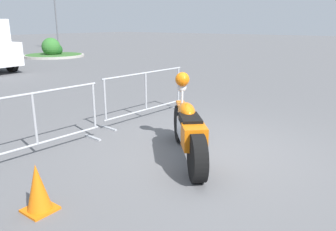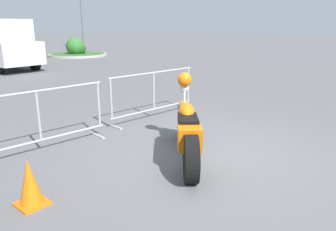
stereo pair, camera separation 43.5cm
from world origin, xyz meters
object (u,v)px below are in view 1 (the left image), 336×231
street_lamp (55,3)px  traffic_cone (38,188)px  motorcycle (188,129)px  crowd_barrier_near (35,123)px  crowd_barrier_far (146,94)px

street_lamp → traffic_cone: bearing=-126.3°
motorcycle → street_lamp: bearing=16.7°
crowd_barrier_near → traffic_cone: (-0.96, -1.53, -0.27)m
traffic_cone → street_lamp: street_lamp is taller
street_lamp → crowd_barrier_near: bearing=-126.6°
crowd_barrier_near → street_lamp: size_ratio=0.43×
crowd_barrier_near → street_lamp: (14.54, 19.60, 3.15)m
motorcycle → crowd_barrier_far: bearing=13.8°
crowd_barrier_near → crowd_barrier_far: same height
motorcycle → crowd_barrier_near: motorcycle is taller
crowd_barrier_far → traffic_cone: size_ratio=4.13×
crowd_barrier_near → motorcycle: bearing=-55.8°
crowd_barrier_near → crowd_barrier_far: 2.79m
motorcycle → crowd_barrier_near: size_ratio=0.75×
crowd_barrier_far → traffic_cone: (-3.75, -1.53, -0.27)m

